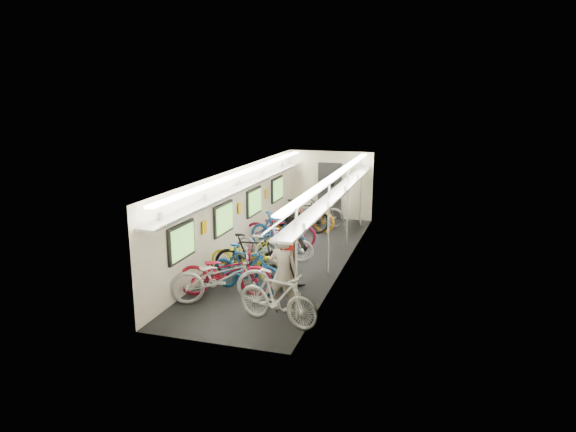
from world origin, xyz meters
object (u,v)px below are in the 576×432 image
Objects in this scene: bicycle_1 at (246,268)px; passenger_near at (284,273)px; bicycle_0 at (221,278)px; backpack at (287,251)px; passenger_mid at (292,247)px.

bicycle_1 is 1.10× the size of passenger_near.
bicycle_0 is 5.54× the size of backpack.
bicycle_1 is 1.41m from passenger_near.
bicycle_0 is 1.27× the size of passenger_near.
backpack reaches higher than bicycle_1.
bicycle_0 is at bearing 94.01° from passenger_mid.
bicycle_0 is 1.44m from passenger_near.
bicycle_0 is 1.19× the size of passenger_mid.
passenger_near reaches higher than bicycle_0.
passenger_near reaches higher than bicycle_1.
backpack reaches higher than bicycle_0.
passenger_mid is at bearing -34.21° from bicycle_1.
bicycle_0 is at bearing 0.33° from passenger_near.
passenger_mid is (0.81, 0.81, 0.34)m from bicycle_1.
backpack is (0.06, 0.02, 0.45)m from passenger_near.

